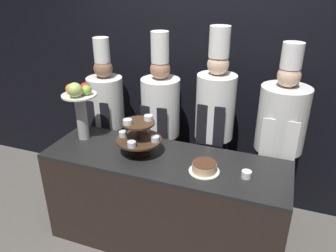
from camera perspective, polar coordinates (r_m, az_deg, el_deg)
The scene contains 10 objects.
wall_back at distance 3.37m, azimuth 5.14°, elevation 9.74°, with size 10.00×0.06×2.80m.
buffet_counter at distance 2.98m, azimuth -0.69°, elevation -13.00°, with size 2.05×0.65×0.89m.
tiered_stand at distance 2.74m, azimuth -5.11°, elevation -1.62°, with size 0.38×0.38×0.33m.
fruit_pedestal at distance 3.00m, azimuth -15.13°, elevation 4.00°, with size 0.31×0.31×0.56m.
cake_round at distance 2.55m, azimuth 6.34°, elevation -7.18°, with size 0.24×0.24×0.08m.
cup_white at distance 2.54m, azimuth 13.50°, elevation -8.18°, with size 0.08×0.08×0.05m.
chef_left at distance 3.51m, azimuth -10.57°, elevation 1.91°, with size 0.36×0.36×1.73m.
chef_center_left at distance 3.24m, azimuth -1.29°, elevation 1.07°, with size 0.37×0.37×1.82m.
chef_center_right at distance 3.07m, azimuth 8.07°, elevation 0.83°, with size 0.36×0.36×1.90m.
chef_right at distance 3.05m, azimuth 18.80°, elevation -1.80°, with size 0.42×0.42×1.80m.
Camera 1 is at (0.85, -1.86, 2.28)m, focal length 35.00 mm.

